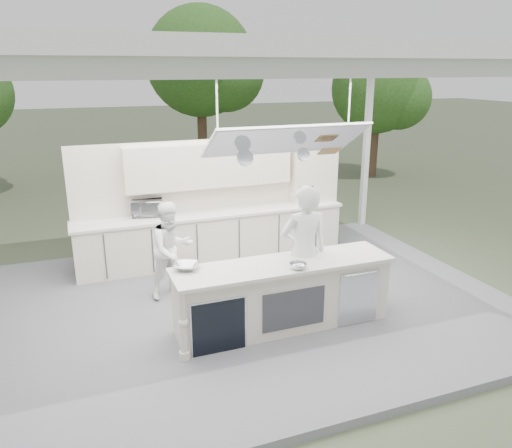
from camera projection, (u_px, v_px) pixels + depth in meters
name	position (u px, v px, depth m)	size (l,w,h in m)	color
ground	(248.00, 308.00, 7.88)	(90.00, 90.00, 0.00)	#414932
stage_deck	(248.00, 304.00, 7.87)	(8.00, 6.00, 0.12)	#5E5D62
tent	(247.00, 61.00, 6.76)	(8.20, 6.20, 3.86)	white
demo_island	(282.00, 295.00, 6.95)	(3.10, 0.79, 0.95)	beige
back_counter	(214.00, 236.00, 9.40)	(5.08, 0.72, 0.95)	beige
back_wall_unit	(232.00, 181.00, 9.45)	(5.05, 0.48, 2.25)	beige
tree_cluster	(136.00, 79.00, 15.56)	(19.55, 9.40, 5.85)	#473423
head_chef	(304.00, 252.00, 7.13)	(0.72, 0.47, 1.97)	white
sous_chef	(172.00, 250.00, 7.84)	(0.75, 0.59, 1.55)	white
toaster_oven	(147.00, 208.00, 8.98)	(0.55, 0.37, 0.30)	#B0B2B7
bowl_large	(186.00, 267.00, 6.60)	(0.33, 0.33, 0.08)	#B5B7BC
bowl_small	(298.00, 266.00, 6.63)	(0.23, 0.23, 0.07)	silver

